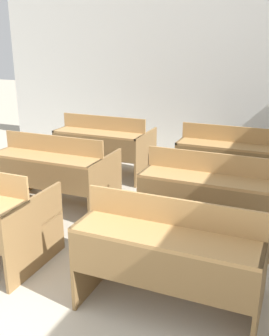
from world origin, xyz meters
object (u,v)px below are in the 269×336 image
bench_front_right (172,251)px  bench_third_right (231,158)px  bench_second_right (210,193)px  bench_third_left (104,144)px  bench_second_left (55,170)px

bench_front_right → bench_third_right: bearing=90.4°
bench_second_right → bench_third_left: bearing=145.3°
bench_front_right → bench_third_left: same height
bench_second_left → bench_front_right: bearing=-34.0°
bench_second_left → bench_third_right: size_ratio=1.00×
bench_front_right → bench_second_left: bearing=146.0°
bench_second_left → bench_third_left: bearing=90.4°
bench_third_left → bench_third_right: same height
bench_front_right → bench_second_left: (-1.87, 1.26, 0.00)m
bench_front_right → bench_third_right: same height
bench_front_right → bench_second_right: 1.26m
bench_second_left → bench_third_left: same height
bench_second_left → bench_third_left: size_ratio=1.00×
bench_second_right → bench_third_right: (-0.02, 1.33, 0.00)m
bench_front_right → bench_third_left: 3.19m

